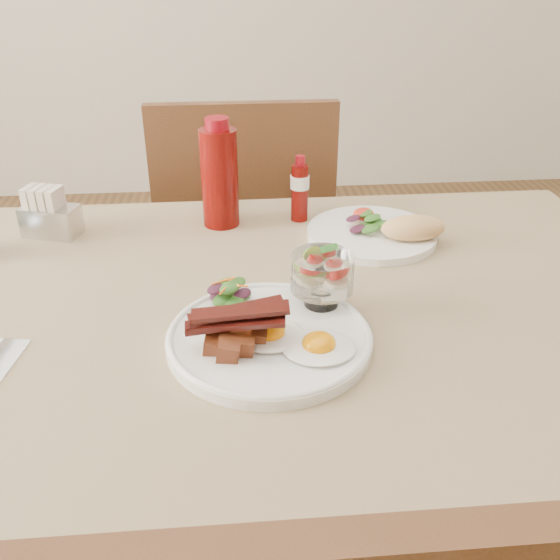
{
  "coord_description": "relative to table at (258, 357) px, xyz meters",
  "views": [
    {
      "loc": [
        -0.04,
        -0.79,
        1.24
      ],
      "look_at": [
        0.03,
        -0.03,
        0.82
      ],
      "focal_mm": 40.0,
      "sensor_mm": 36.0,
      "label": 1
    }
  ],
  "objects": [
    {
      "name": "table",
      "position": [
        0.0,
        0.0,
        0.0
      ],
      "size": [
        1.33,
        0.88,
        0.75
      ],
      "color": "brown",
      "rests_on": "ground"
    },
    {
      "name": "chair_far",
      "position": [
        0.0,
        0.66,
        -0.14
      ],
      "size": [
        0.42,
        0.42,
        0.93
      ],
      "color": "brown",
      "rests_on": "ground"
    },
    {
      "name": "main_plate",
      "position": [
        0.01,
        -0.09,
        0.1
      ],
      "size": [
        0.28,
        0.28,
        0.02
      ],
      "primitive_type": "cylinder",
      "color": "white",
      "rests_on": "table"
    },
    {
      "name": "fried_eggs",
      "position": [
        0.04,
        -0.12,
        0.11
      ],
      "size": [
        0.17,
        0.13,
        0.03
      ],
      "rotation": [
        0.0,
        0.0,
        0.14
      ],
      "color": "white",
      "rests_on": "main_plate"
    },
    {
      "name": "bacon_potato_pile",
      "position": [
        -0.03,
        -0.12,
        0.13
      ],
      "size": [
        0.14,
        0.08,
        0.06
      ],
      "rotation": [
        0.0,
        0.0,
        -0.42
      ],
      "color": "maroon",
      "rests_on": "main_plate"
    },
    {
      "name": "side_salad",
      "position": [
        -0.04,
        -0.01,
        0.12
      ],
      "size": [
        0.07,
        0.06,
        0.04
      ],
      "rotation": [
        0.0,
        0.0,
        -0.01
      ],
      "color": "#1E4712",
      "rests_on": "main_plate"
    },
    {
      "name": "fruit_cup",
      "position": [
        0.09,
        -0.02,
        0.16
      ],
      "size": [
        0.09,
        0.09,
        0.09
      ],
      "rotation": [
        0.0,
        0.0,
        -0.12
      ],
      "color": "white",
      "rests_on": "main_plate"
    },
    {
      "name": "second_plate",
      "position": [
        0.24,
        0.22,
        0.1
      ],
      "size": [
        0.24,
        0.24,
        0.06
      ],
      "rotation": [
        0.0,
        0.0,
        -0.14
      ],
      "color": "white",
      "rests_on": "table"
    },
    {
      "name": "ketchup_bottle",
      "position": [
        -0.05,
        0.32,
        0.19
      ],
      "size": [
        0.09,
        0.09,
        0.21
      ],
      "rotation": [
        0.0,
        0.0,
        -0.38
      ],
      "color": "#610805",
      "rests_on": "table"
    },
    {
      "name": "hot_sauce_bottle",
      "position": [
        0.1,
        0.33,
        0.15
      ],
      "size": [
        0.04,
        0.04,
        0.13
      ],
      "rotation": [
        0.0,
        0.0,
        -0.02
      ],
      "color": "#610805",
      "rests_on": "table"
    },
    {
      "name": "sugar_caddy",
      "position": [
        -0.37,
        0.3,
        0.13
      ],
      "size": [
        0.11,
        0.08,
        0.09
      ],
      "rotation": [
        0.0,
        0.0,
        -0.3
      ],
      "color": "silver",
      "rests_on": "table"
    }
  ]
}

